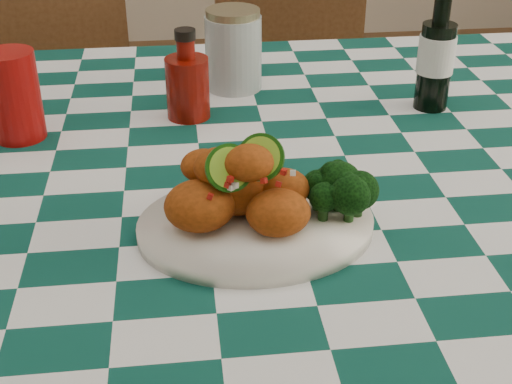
{
  "coord_description": "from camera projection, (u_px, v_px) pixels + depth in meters",
  "views": [
    {
      "loc": [
        -0.03,
        -0.88,
        1.25
      ],
      "look_at": [
        0.06,
        -0.18,
        0.84
      ],
      "focal_mm": 50.0,
      "sensor_mm": 36.0,
      "label": 1
    }
  ],
  "objects": [
    {
      "name": "dining_table",
      "position": [
        210.0,
        372.0,
        1.19
      ],
      "size": [
        1.66,
        1.06,
        0.79
      ],
      "primitive_type": null,
      "color": "#0B4136",
      "rests_on": "ground"
    },
    {
      "name": "plate",
      "position": [
        256.0,
        226.0,
        0.84
      ],
      "size": [
        0.29,
        0.23,
        0.02
      ],
      "primitive_type": null,
      "rotation": [
        0.0,
        0.0,
        0.05
      ],
      "color": "white",
      "rests_on": "dining_table"
    },
    {
      "name": "fried_chicken_pile",
      "position": [
        248.0,
        183.0,
        0.81
      ],
      "size": [
        0.15,
        0.11,
        0.1
      ],
      "primitive_type": null,
      "color": "#A74110",
      "rests_on": "plate"
    },
    {
      "name": "broccoli_side",
      "position": [
        339.0,
        188.0,
        0.84
      ],
      "size": [
        0.08,
        0.08,
        0.06
      ],
      "primitive_type": null,
      "color": "black",
      "rests_on": "plate"
    },
    {
      "name": "red_tumbler",
      "position": [
        14.0,
        96.0,
        1.03
      ],
      "size": [
        0.08,
        0.08,
        0.13
      ],
      "primitive_type": "cylinder",
      "rotation": [
        0.0,
        0.0,
        -0.03
      ],
      "color": "#930908",
      "rests_on": "dining_table"
    },
    {
      "name": "ketchup_bottle",
      "position": [
        187.0,
        74.0,
        1.1
      ],
      "size": [
        0.08,
        0.08,
        0.14
      ],
      "primitive_type": null,
      "rotation": [
        0.0,
        0.0,
        -0.26
      ],
      "color": "#690C05",
      "rests_on": "dining_table"
    },
    {
      "name": "mason_jar",
      "position": [
        233.0,
        49.0,
        1.2
      ],
      "size": [
        0.11,
        0.11,
        0.14
      ],
      "primitive_type": null,
      "rotation": [
        0.0,
        0.0,
        0.27
      ],
      "color": "#B2BCBA",
      "rests_on": "dining_table"
    },
    {
      "name": "beer_bottle",
      "position": [
        437.0,
        45.0,
        1.11
      ],
      "size": [
        0.07,
        0.07,
        0.21
      ],
      "primitive_type": null,
      "rotation": [
        0.0,
        0.0,
        0.19
      ],
      "color": "black",
      "rests_on": "dining_table"
    },
    {
      "name": "wooden_chair_left",
      "position": [
        70.0,
        158.0,
        1.72
      ],
      "size": [
        0.53,
        0.55,
        0.92
      ],
      "primitive_type": null,
      "rotation": [
        0.0,
        0.0,
        0.3
      ],
      "color": "#472814",
      "rests_on": "ground"
    },
    {
      "name": "wooden_chair_right",
      "position": [
        297.0,
        163.0,
        1.8
      ],
      "size": [
        0.38,
        0.4,
        0.82
      ],
      "primitive_type": null,
      "rotation": [
        0.0,
        0.0,
        -0.01
      ],
      "color": "#472814",
      "rests_on": "ground"
    }
  ]
}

